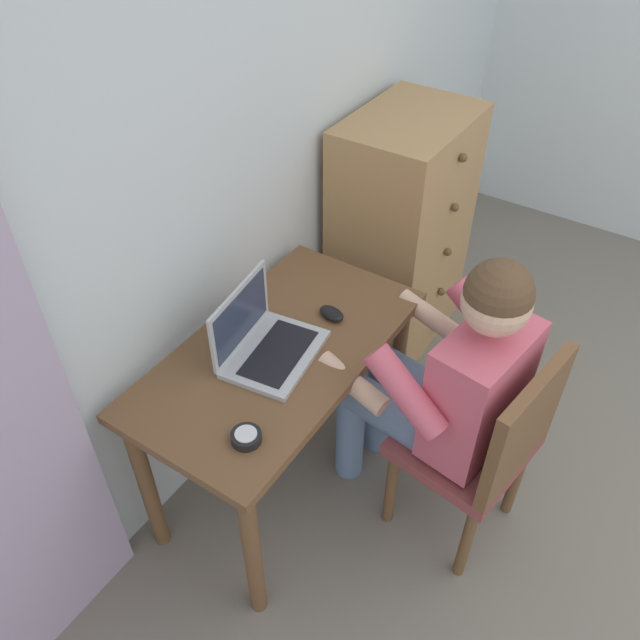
{
  "coord_description": "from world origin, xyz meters",
  "views": [
    {
      "loc": [
        -1.6,
        0.89,
        2.19
      ],
      "look_at": [
        -0.3,
        1.75,
        0.83
      ],
      "focal_mm": 35.75,
      "sensor_mm": 36.0,
      "label": 1
    }
  ],
  "objects_px": {
    "dresser": "(401,236)",
    "laptop": "(264,341)",
    "chair": "(484,444)",
    "person_seated": "(444,380)",
    "desk": "(280,374)",
    "desk_clock": "(246,437)",
    "computer_mouse": "(332,313)"
  },
  "relations": [
    {
      "from": "desk",
      "to": "desk_clock",
      "type": "distance_m",
      "value": 0.41
    },
    {
      "from": "chair",
      "to": "person_seated",
      "type": "bearing_deg",
      "value": 82.2
    },
    {
      "from": "dresser",
      "to": "laptop",
      "type": "distance_m",
      "value": 1.1
    },
    {
      "from": "desk",
      "to": "dresser",
      "type": "height_order",
      "value": "dresser"
    },
    {
      "from": "person_seated",
      "to": "laptop",
      "type": "bearing_deg",
      "value": 115.81
    },
    {
      "from": "chair",
      "to": "desk",
      "type": "bearing_deg",
      "value": 105.81
    },
    {
      "from": "dresser",
      "to": "desk",
      "type": "bearing_deg",
      "value": -175.89
    },
    {
      "from": "desk",
      "to": "laptop",
      "type": "distance_m",
      "value": 0.18
    },
    {
      "from": "person_seated",
      "to": "laptop",
      "type": "distance_m",
      "value": 0.6
    },
    {
      "from": "dresser",
      "to": "laptop",
      "type": "xyz_separation_m",
      "value": [
        -1.08,
        -0.05,
        0.21
      ]
    },
    {
      "from": "chair",
      "to": "laptop",
      "type": "bearing_deg",
      "value": 108.1
    },
    {
      "from": "computer_mouse",
      "to": "desk_clock",
      "type": "height_order",
      "value": "computer_mouse"
    },
    {
      "from": "chair",
      "to": "person_seated",
      "type": "distance_m",
      "value": 0.26
    },
    {
      "from": "chair",
      "to": "person_seated",
      "type": "xyz_separation_m",
      "value": [
        0.02,
        0.18,
        0.18
      ]
    },
    {
      "from": "desk_clock",
      "to": "desk",
      "type": "bearing_deg",
      "value": 22.47
    },
    {
      "from": "person_seated",
      "to": "desk_clock",
      "type": "distance_m",
      "value": 0.68
    },
    {
      "from": "desk",
      "to": "chair",
      "type": "bearing_deg",
      "value": -74.19
    },
    {
      "from": "desk",
      "to": "computer_mouse",
      "type": "bearing_deg",
      "value": -15.09
    },
    {
      "from": "desk",
      "to": "chair",
      "type": "height_order",
      "value": "chair"
    },
    {
      "from": "desk",
      "to": "dresser",
      "type": "distance_m",
      "value": 1.04
    },
    {
      "from": "chair",
      "to": "person_seated",
      "type": "relative_size",
      "value": 0.73
    },
    {
      "from": "person_seated",
      "to": "laptop",
      "type": "height_order",
      "value": "person_seated"
    },
    {
      "from": "desk",
      "to": "computer_mouse",
      "type": "relative_size",
      "value": 10.68
    },
    {
      "from": "dresser",
      "to": "desk_clock",
      "type": "height_order",
      "value": "dresser"
    },
    {
      "from": "dresser",
      "to": "chair",
      "type": "xyz_separation_m",
      "value": [
        -0.85,
        -0.76,
        -0.07
      ]
    },
    {
      "from": "dresser",
      "to": "person_seated",
      "type": "xyz_separation_m",
      "value": [
        -0.82,
        -0.58,
        0.11
      ]
    },
    {
      "from": "computer_mouse",
      "to": "desk_clock",
      "type": "distance_m",
      "value": 0.6
    },
    {
      "from": "desk",
      "to": "person_seated",
      "type": "relative_size",
      "value": 0.89
    },
    {
      "from": "desk",
      "to": "desk_clock",
      "type": "relative_size",
      "value": 11.86
    },
    {
      "from": "desk",
      "to": "chair",
      "type": "distance_m",
      "value": 0.72
    },
    {
      "from": "desk",
      "to": "dresser",
      "type": "xyz_separation_m",
      "value": [
        1.04,
        0.07,
        -0.04
      ]
    },
    {
      "from": "chair",
      "to": "laptop",
      "type": "height_order",
      "value": "laptop"
    }
  ]
}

